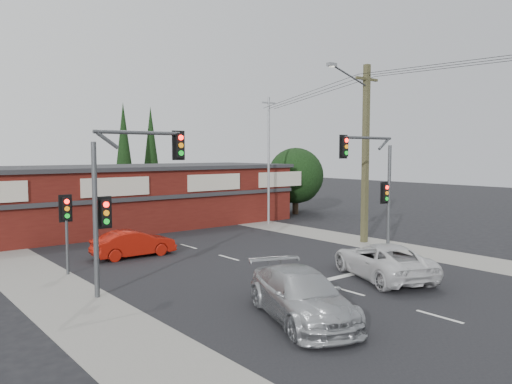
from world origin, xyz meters
TOP-DOWN VIEW (x-y plane):
  - ground at (0.00, 0.00)m, footprint 120.00×120.00m
  - road_strip at (0.00, 5.00)m, footprint 14.00×70.00m
  - verge_left at (-8.50, 5.00)m, footprint 3.00×70.00m
  - verge_right at (8.50, 5.00)m, footprint 3.00×70.00m
  - stop_line at (3.50, -1.50)m, footprint 6.50×0.35m
  - white_suv at (2.61, -2.64)m, footprint 4.19×5.70m
  - silver_suv at (-3.52, -4.24)m, footprint 3.82×5.62m
  - red_sedan at (-3.46, 7.59)m, footprint 4.06×1.51m
  - lane_dashes at (0.00, 0.69)m, footprint 0.12×38.98m
  - shop_building at (-0.99, 16.99)m, footprint 27.30×8.40m
  - tree_cluster at (14.69, 15.44)m, footprint 5.90×5.10m
  - conifer_near at (3.50, 24.00)m, footprint 1.80×1.80m
  - conifer_far at (7.00, 26.00)m, footprint 1.80×1.80m
  - traffic_mast_left at (-6.43, 2.00)m, footprint 3.77×0.27m
  - traffic_mast_right at (6.86, 1.00)m, footprint 3.96×0.27m
  - pedestal_signal at (-7.20, 6.01)m, footprint 0.55×0.27m
  - utility_pole at (8.36, 2.99)m, footprint 4.38×0.59m
  - steel_pole at (9.00, 12.00)m, footprint 1.20×0.16m
  - power_lines at (8.47, -2.47)m, footprint 2.01×29.00m

SIDE VIEW (x-z plane):
  - ground at x=0.00m, z-range 0.00..0.00m
  - road_strip at x=0.00m, z-range 0.00..0.01m
  - verge_left at x=-8.50m, z-range 0.00..0.02m
  - verge_right at x=8.50m, z-range 0.00..0.02m
  - lane_dashes at x=0.00m, z-range 0.01..0.02m
  - stop_line at x=3.50m, z-range 0.01..0.02m
  - red_sedan at x=-3.46m, z-range 0.00..1.32m
  - white_suv at x=2.61m, z-range 0.00..1.44m
  - silver_suv at x=-3.52m, z-range 0.00..1.51m
  - shop_building at x=-0.99m, z-range 0.02..4.25m
  - pedestal_signal at x=-7.20m, z-range 0.72..4.09m
  - tree_cluster at x=14.69m, z-range 0.15..5.65m
  - traffic_mast_left at x=-6.43m, z-range 0.94..6.92m
  - traffic_mast_right at x=6.86m, z-range 0.96..6.93m
  - steel_pole at x=9.00m, z-range 0.20..9.20m
  - utility_pole at x=8.36m, z-range 0.40..10.40m
  - conifer_near at x=3.50m, z-range 0.85..10.10m
  - conifer_far at x=7.00m, z-range 0.85..10.10m
  - power_lines at x=8.47m, z-range 8.43..9.65m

